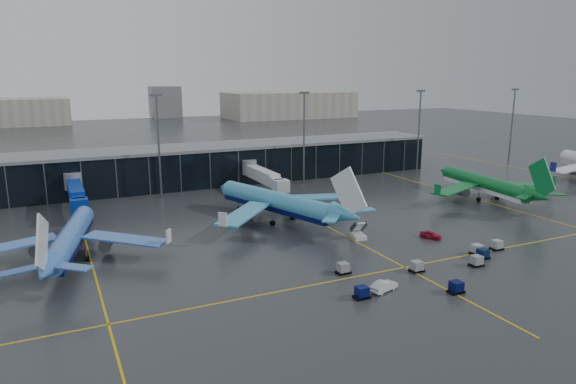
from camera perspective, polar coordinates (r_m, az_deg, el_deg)
name	(u,v)px	position (r m, az deg, el deg)	size (l,w,h in m)	color
ground	(306,248)	(91.39, 1.99, -6.25)	(600.00, 600.00, 0.00)	#282B2D
terminal_pier	(205,164)	(146.32, -9.18, 3.06)	(142.00, 17.00, 10.70)	black
jet_bridges	(76,193)	(122.43, -22.49, -0.08)	(94.00, 27.50, 7.20)	#595B60
flood_masts	(236,138)	(135.30, -5.82, 5.96)	(203.00, 0.50, 25.50)	#595B60
distant_hangars	(189,107)	(358.79, -10.89, 9.26)	(260.00, 71.00, 22.00)	#B2AD99
taxi_lines	(326,226)	(104.81, 4.21, -3.75)	(220.00, 120.00, 0.02)	gold
airliner_arkefly	(69,225)	(91.95, -23.16, -3.37)	(33.43, 38.08, 11.70)	#396BBE
airliner_klm_near	(276,190)	(106.67, -1.36, 0.23)	(37.63, 42.85, 13.17)	#3B97C3
airliner_aer_lingus	(485,174)	(134.96, 21.00, 1.85)	(34.96, 39.82, 12.24)	#0C6829
baggage_carts	(442,265)	(85.10, 16.72, -7.74)	(34.77, 14.53, 1.70)	black
mobile_airstair	(358,234)	(97.30, 7.83, -4.69)	(2.75, 3.55, 3.45)	white
service_van_red	(431,235)	(100.15, 15.57, -4.59)	(1.61, 4.01, 1.37)	#AF0D2E
service_van_white	(384,286)	(75.07, 10.60, -10.21)	(1.63, 4.68, 1.54)	silver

